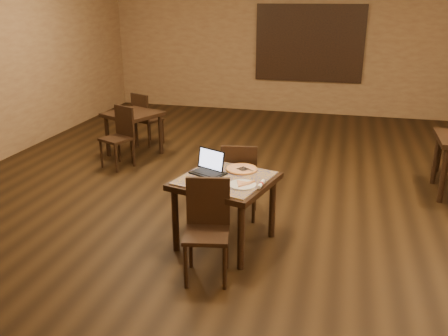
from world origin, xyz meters
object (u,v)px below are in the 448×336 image
(chair_main_near, at_px, (207,223))
(chair_main_far, at_px, (239,177))
(tiled_table, at_px, (225,187))
(laptop, at_px, (209,167))
(other_table_b, at_px, (133,120))
(other_table_b_chair_far, at_px, (145,116))
(pizza_pan, at_px, (242,170))
(other_table_b_chair_near, at_px, (120,133))

(chair_main_near, distance_m, chair_main_far, 1.24)
(tiled_table, relative_size, chair_main_far, 1.18)
(laptop, relative_size, other_table_b, 0.40)
(laptop, xyz_separation_m, other_table_b_chair_far, (-2.06, 3.02, -0.29))
(other_table_b, bearing_deg, chair_main_far, -17.10)
(chair_main_near, distance_m, other_table_b_chair_far, 4.36)
(chair_main_far, xyz_separation_m, other_table_b_chair_far, (-2.27, 2.51, -0.01))
(pizza_pan, bearing_deg, chair_main_near, -99.01)
(pizza_pan, height_order, other_table_b_chair_near, other_table_b_chair_near)
(laptop, xyz_separation_m, other_table_b, (-2.02, 2.47, -0.22))
(laptop, bearing_deg, other_table_b_chair_far, 148.51)
(tiled_table, distance_m, pizza_pan, 0.29)
(laptop, height_order, other_table_b_chair_far, laptop)
(chair_main_far, xyz_separation_m, laptop, (-0.21, -0.51, 0.29))
(laptop, height_order, pizza_pan, laptop)
(tiled_table, height_order, laptop, laptop)
(other_table_b, relative_size, other_table_b_chair_near, 1.09)
(laptop, relative_size, pizza_pan, 1.21)
(tiled_table, bearing_deg, other_table_b_chair_near, 151.76)
(tiled_table, xyz_separation_m, other_table_b_chair_far, (-2.26, 3.13, -0.13))
(chair_main_near, distance_m, other_table_b, 3.88)
(tiled_table, height_order, chair_main_near, chair_main_near)
(chair_main_near, distance_m, other_table_b_chair_near, 3.42)
(tiled_table, xyz_separation_m, laptop, (-0.20, 0.10, 0.16))
(laptop, bearing_deg, tiled_table, -3.39)
(other_table_b_chair_near, xyz_separation_m, other_table_b_chair_far, (-0.07, 1.11, 0.00))
(chair_main_near, xyz_separation_m, chair_main_far, (0.03, 1.24, -0.00))
(tiled_table, distance_m, laptop, 0.28)
(other_table_b, bearing_deg, chair_main_near, -31.27)
(tiled_table, bearing_deg, pizza_pan, 77.86)
(laptop, height_order, other_table_b, laptop)
(tiled_table, relative_size, other_table_b_chair_far, 1.19)
(chair_main_near, relative_size, other_table_b_chair_far, 1.01)
(pizza_pan, xyz_separation_m, other_table_b_chair_far, (-2.38, 2.89, -0.24))
(chair_main_far, distance_m, other_table_b_chair_near, 2.61)
(tiled_table, height_order, other_table_b_chair_far, other_table_b_chair_far)
(chair_main_far, relative_size, pizza_pan, 2.78)
(pizza_pan, bearing_deg, other_table_b_chair_near, 142.41)
(tiled_table, relative_size, chair_main_near, 1.18)
(other_table_b_chair_far, bearing_deg, laptop, 148.30)
(tiled_table, xyz_separation_m, chair_main_near, (-0.02, -0.62, -0.12))
(chair_main_near, xyz_separation_m, other_table_b, (-2.21, 3.19, 0.07))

